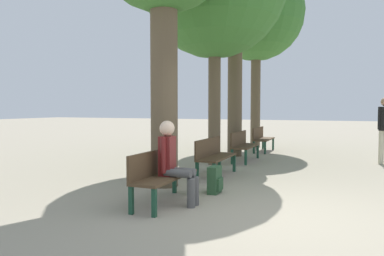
# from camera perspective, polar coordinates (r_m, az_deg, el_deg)

# --- Properties ---
(ground_plane) EXTENTS (80.00, 80.00, 0.00)m
(ground_plane) POSITION_cam_1_polar(r_m,az_deg,el_deg) (5.42, 12.29, -12.96)
(ground_plane) COLOR gray
(bench_row_0) EXTENTS (0.45, 1.51, 0.82)m
(bench_row_0) POSITION_cam_1_polar(r_m,az_deg,el_deg) (5.89, -4.80, -6.76)
(bench_row_0) COLOR #4C3823
(bench_row_0) RESTS_ON ground_plane
(bench_row_1) EXTENTS (0.45, 1.51, 0.82)m
(bench_row_1) POSITION_cam_1_polar(r_m,az_deg,el_deg) (8.17, 3.28, -3.98)
(bench_row_1) COLOR #4C3823
(bench_row_1) RESTS_ON ground_plane
(bench_row_2) EXTENTS (0.45, 1.51, 0.82)m
(bench_row_2) POSITION_cam_1_polar(r_m,az_deg,el_deg) (10.55, 7.75, -2.39)
(bench_row_2) COLOR #4C3823
(bench_row_2) RESTS_ON ground_plane
(bench_row_3) EXTENTS (0.45, 1.51, 0.82)m
(bench_row_3) POSITION_cam_1_polar(r_m,az_deg,el_deg) (12.97, 10.56, -1.39)
(bench_row_3) COLOR #4C3823
(bench_row_3) RESTS_ON ground_plane
(tree_row_2) EXTENTS (2.46, 2.46, 5.84)m
(tree_row_2) POSITION_cam_1_polar(r_m,az_deg,el_deg) (11.97, 6.63, 17.56)
(tree_row_2) COLOR brown
(tree_row_2) RESTS_ON ground_plane
(tree_row_3) EXTENTS (3.54, 3.54, 6.79)m
(tree_row_3) POSITION_cam_1_polar(r_m,az_deg,el_deg) (14.75, 9.77, 16.76)
(tree_row_3) COLOR brown
(tree_row_3) RESTS_ON ground_plane
(person_seated) EXTENTS (0.61, 0.35, 1.29)m
(person_seated) POSITION_cam_1_polar(r_m,az_deg,el_deg) (5.77, -2.77, -4.95)
(person_seated) COLOR #4C4C4C
(person_seated) RESTS_ON ground_plane
(backpack) EXTENTS (0.20, 0.34, 0.47)m
(backpack) POSITION_cam_1_polar(r_m,az_deg,el_deg) (6.59, 3.51, -7.93)
(backpack) COLOR #284C2D
(backpack) RESTS_ON ground_plane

